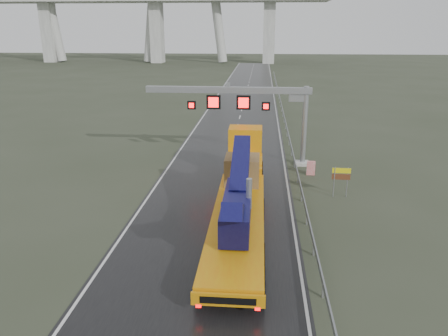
# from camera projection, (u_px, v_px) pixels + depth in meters

# --- Properties ---
(ground) EXTENTS (400.00, 400.00, 0.00)m
(ground) POSITION_uv_depth(u_px,v_px,m) (202.00, 260.00, 23.82)
(ground) COLOR #313927
(ground) RESTS_ON ground
(road) EXTENTS (11.00, 200.00, 0.02)m
(road) POSITION_uv_depth(u_px,v_px,m) (240.00, 117.00, 61.76)
(road) COLOR black
(road) RESTS_ON ground
(guardrail) EXTENTS (0.20, 140.00, 1.40)m
(guardrail) POSITION_uv_depth(u_px,v_px,m) (287.00, 129.00, 51.56)
(guardrail) COLOR gray
(guardrail) RESTS_ON ground
(sign_gantry) EXTENTS (14.90, 1.20, 7.42)m
(sign_gantry) POSITION_uv_depth(u_px,v_px,m) (251.00, 104.00, 39.00)
(sign_gantry) COLOR #A1A29D
(sign_gantry) RESTS_ON ground
(heavy_haul_truck) EXTENTS (3.25, 21.16, 4.96)m
(heavy_haul_truck) POSITION_uv_depth(u_px,v_px,m) (241.00, 182.00, 30.10)
(heavy_haul_truck) COLOR #D2950B
(heavy_haul_truck) RESTS_ON ground
(exit_sign_pair) EXTENTS (1.34, 0.10, 2.30)m
(exit_sign_pair) POSITION_uv_depth(u_px,v_px,m) (341.00, 176.00, 32.18)
(exit_sign_pair) COLOR gray
(exit_sign_pair) RESTS_ON ground
(striped_barrier) EXTENTS (0.72, 0.41, 1.19)m
(striped_barrier) POSITION_uv_depth(u_px,v_px,m) (311.00, 168.00, 37.42)
(striped_barrier) COLOR red
(striped_barrier) RESTS_ON ground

